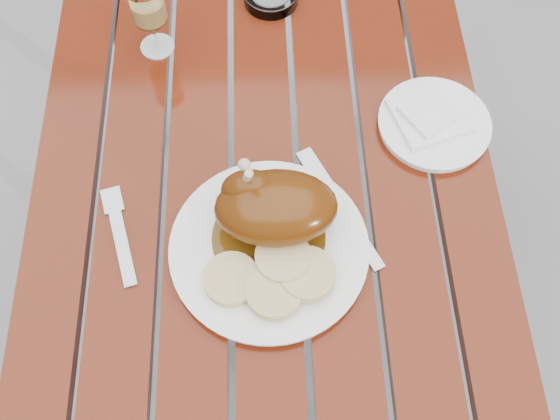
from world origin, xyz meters
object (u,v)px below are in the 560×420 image
at_px(side_plate, 434,124).
at_px(dinner_plate, 269,249).
at_px(table, 267,243).
at_px(wine_glass, 150,18).

bearing_deg(side_plate, dinner_plate, -142.37).
xyz_separation_m(table, dinner_plate, (0.00, -0.18, 0.39)).
distance_m(table, dinner_plate, 0.43).
distance_m(wine_glass, side_plate, 0.55).
height_order(table, side_plate, side_plate).
bearing_deg(wine_glass, table, -52.27).
bearing_deg(wine_glass, side_plate, -22.28).
relative_size(table, wine_glass, 7.75).
xyz_separation_m(wine_glass, side_plate, (0.51, -0.21, -0.07)).
distance_m(dinner_plate, side_plate, 0.38).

